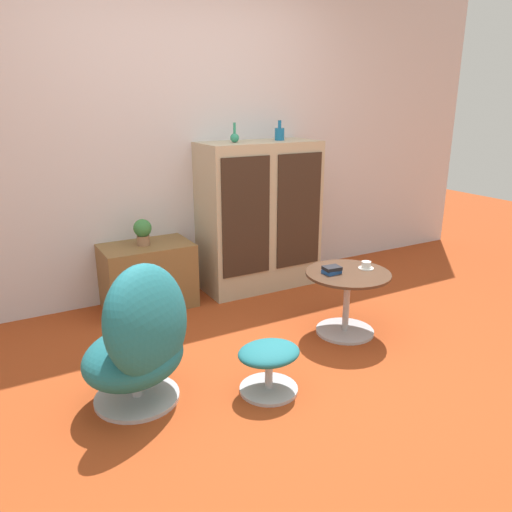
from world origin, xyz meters
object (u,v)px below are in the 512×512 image
at_px(vase_leftmost, 235,137).
at_px(book_stack, 332,270).
at_px(vase_inner_left, 280,133).
at_px(egg_chair, 141,340).
at_px(sideboard, 259,216).
at_px(ottoman, 269,360).
at_px(potted_plant, 143,231).
at_px(teacup, 366,266).
at_px(coffee_table, 347,295).
at_px(tv_console, 148,276).

bearing_deg(vase_leftmost, book_stack, -80.98).
bearing_deg(vase_inner_left, book_stack, -102.84).
distance_m(egg_chair, vase_leftmost, 1.96).
xyz_separation_m(sideboard, ottoman, (-0.79, -1.48, -0.43)).
relative_size(potted_plant, teacup, 1.91).
distance_m(coffee_table, potted_plant, 1.59).
distance_m(ottoman, book_stack, 0.89).
xyz_separation_m(vase_leftmost, teacup, (0.44, -1.12, -0.82)).
relative_size(sideboard, ottoman, 3.49).
relative_size(tv_console, vase_leftmost, 4.49).
height_order(ottoman, potted_plant, potted_plant).
bearing_deg(potted_plant, teacup, -42.76).
bearing_deg(ottoman, potted_plant, 98.34).
bearing_deg(vase_leftmost, ottoman, -110.77).
bearing_deg(tv_console, egg_chair, -109.05).
bearing_deg(tv_console, coffee_table, -47.23).
xyz_separation_m(vase_leftmost, book_stack, (0.17, -1.08, -0.81)).
relative_size(tv_console, book_stack, 5.55).
distance_m(tv_console, ottoman, 1.52).
bearing_deg(egg_chair, vase_leftmost, 46.05).
height_order(tv_console, book_stack, tv_console).
height_order(ottoman, vase_inner_left, vase_inner_left).
height_order(egg_chair, potted_plant, egg_chair).
distance_m(vase_leftmost, potted_plant, 1.03).
distance_m(tv_console, book_stack, 1.46).
bearing_deg(teacup, ottoman, -159.76).
relative_size(sideboard, tv_console, 1.82).
bearing_deg(teacup, coffee_table, -179.28).
distance_m(coffee_table, vase_leftmost, 1.53).
xyz_separation_m(egg_chair, vase_inner_left, (1.62, 1.25, 0.93)).
distance_m(tv_console, vase_inner_left, 1.58).
bearing_deg(tv_console, potted_plant, 178.32).
distance_m(coffee_table, vase_inner_left, 1.52).
bearing_deg(book_stack, egg_chair, -172.94).
relative_size(tv_console, egg_chair, 0.85).
xyz_separation_m(sideboard, potted_plant, (-1.01, 0.02, -0.00)).
xyz_separation_m(egg_chair, vase_leftmost, (1.20, 1.25, 0.91)).
xyz_separation_m(vase_leftmost, vase_inner_left, (0.42, 0.00, 0.01)).
relative_size(coffee_table, teacup, 5.46).
relative_size(vase_leftmost, potted_plant, 0.75).
height_order(egg_chair, vase_inner_left, vase_inner_left).
height_order(sideboard, tv_console, sideboard).
height_order(sideboard, ottoman, sideboard).
relative_size(egg_chair, potted_plant, 3.99).
bearing_deg(vase_leftmost, teacup, -68.53).
bearing_deg(vase_inner_left, tv_console, 179.33).
bearing_deg(potted_plant, tv_console, -1.68).
bearing_deg(teacup, egg_chair, -175.43).
bearing_deg(book_stack, sideboard, 87.26).
bearing_deg(tv_console, vase_leftmost, -1.03).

